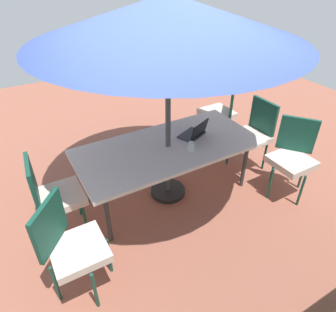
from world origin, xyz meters
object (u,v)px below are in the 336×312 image
(chair_northwest, at_px, (293,155))
(patio_umbrella, at_px, (168,19))
(chair_east, at_px, (53,194))
(laptop, at_px, (194,133))
(chair_northeast, at_px, (71,244))
(chair_west, at_px, (253,132))
(chair_southwest, at_px, (221,110))
(cup, at_px, (191,146))
(dining_table, at_px, (168,149))

(chair_northwest, bearing_deg, patio_umbrella, -155.54)
(chair_east, xyz_separation_m, laptop, (-1.73, -0.00, 0.22))
(chair_northeast, bearing_deg, chair_west, -35.87)
(chair_southwest, xyz_separation_m, cup, (1.19, 0.94, 0.22))
(chair_northwest, height_order, chair_east, same)
(laptop, distance_m, cup, 0.32)
(chair_southwest, relative_size, cup, 9.33)
(chair_west, bearing_deg, chair_east, -92.45)
(patio_umbrella, relative_size, chair_west, 2.73)
(chair_east, xyz_separation_m, cup, (-1.53, 0.24, 0.22))
(chair_northwest, height_order, laptop, chair_northwest)
(chair_northwest, bearing_deg, laptop, -165.25)
(dining_table, distance_m, chair_southwest, 1.56)
(dining_table, bearing_deg, chair_west, 178.12)
(chair_west, bearing_deg, dining_table, -92.86)
(chair_southwest, bearing_deg, chair_west, 39.32)
(chair_northeast, bearing_deg, dining_table, -22.30)
(chair_northwest, bearing_deg, cup, -150.66)
(chair_west, distance_m, cup, 1.17)
(cup, bearing_deg, dining_table, -49.86)
(chair_southwest, bearing_deg, dining_table, -19.00)
(chair_northeast, bearing_deg, laptop, -26.95)
(chair_southwest, bearing_deg, chair_northeast, -19.10)
(patio_umbrella, distance_m, chair_east, 2.05)
(patio_umbrella, bearing_deg, laptop, -175.80)
(patio_umbrella, distance_m, cup, 1.35)
(chair_west, distance_m, chair_northeast, 2.77)
(dining_table, relative_size, chair_southwest, 2.19)
(chair_northwest, height_order, chair_southwest, same)
(chair_east, xyz_separation_m, chair_west, (-2.67, 0.07, 0.00))
(laptop, bearing_deg, dining_table, -18.41)
(laptop, bearing_deg, chair_west, 152.99)
(chair_east, bearing_deg, patio_umbrella, -86.05)
(chair_northeast, bearing_deg, chair_northwest, -49.62)
(patio_umbrella, xyz_separation_m, laptop, (-0.39, -0.03, -1.32))
(chair_east, bearing_deg, chair_northeast, -176.20)
(patio_umbrella, distance_m, laptop, 1.38)
(patio_umbrella, height_order, chair_northeast, patio_umbrella)
(dining_table, xyz_separation_m, laptop, (-0.39, -0.03, 0.09))
(chair_east, relative_size, chair_southwest, 1.00)
(dining_table, distance_m, chair_east, 1.35)
(chair_southwest, bearing_deg, laptop, -11.61)
(patio_umbrella, relative_size, chair_northeast, 2.73)
(dining_table, relative_size, laptop, 5.51)
(chair_northwest, height_order, chair_west, same)
(chair_southwest, distance_m, cup, 1.53)
(chair_west, bearing_deg, laptop, -95.38)
(dining_table, relative_size, chair_east, 2.19)
(dining_table, bearing_deg, chair_northwest, 152.61)
(chair_west, xyz_separation_m, chair_southwest, (-0.05, -0.77, 0.00))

